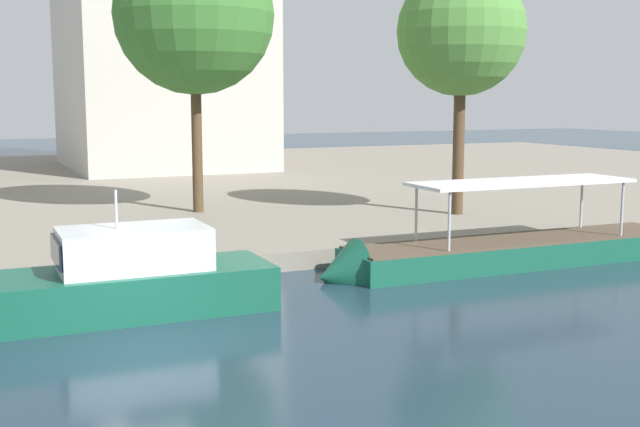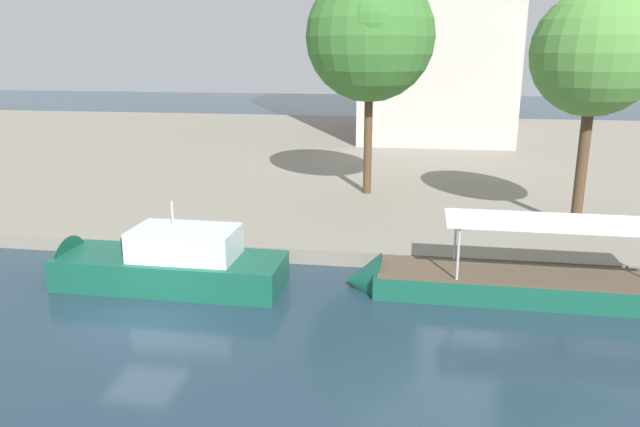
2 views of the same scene
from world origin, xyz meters
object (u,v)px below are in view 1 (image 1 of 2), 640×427
at_px(tour_boat_3, 498,257).
at_px(tree_2, 462,32).
at_px(mooring_bollard_0, 110,250).
at_px(tree_1, 192,10).
at_px(motor_yacht_2, 89,292).
at_px(mooring_bollard_1, 74,256).

distance_m(tour_boat_3, tree_2, 12.41).
xyz_separation_m(mooring_bollard_0, tree_1, (5.94, 10.72, 8.96)).
bearing_deg(motor_yacht_2, mooring_bollard_0, -108.13).
height_order(tour_boat_3, mooring_bollard_1, tour_boat_3).
height_order(motor_yacht_2, tour_boat_3, motor_yacht_2).
bearing_deg(tree_2, tree_1, 153.97).
xyz_separation_m(tour_boat_3, mooring_bollard_0, (-13.50, 2.72, 0.83)).
distance_m(mooring_bollard_0, tree_1, 15.18).
bearing_deg(tree_1, tree_2, -26.03).
height_order(motor_yacht_2, tree_2, tree_2).
distance_m(tour_boat_3, tree_1, 18.26).
distance_m(motor_yacht_2, tree_2, 22.12).
bearing_deg(tree_2, motor_yacht_2, -153.80).
relative_size(tour_boat_3, mooring_bollard_0, 16.89).
distance_m(mooring_bollard_0, mooring_bollard_1, 1.15).
xyz_separation_m(mooring_bollard_1, tree_1, (7.09, 10.76, 9.04)).
height_order(mooring_bollard_0, tree_1, tree_1).
xyz_separation_m(motor_yacht_2, tour_boat_3, (14.77, 1.04, -0.39)).
bearing_deg(tree_1, mooring_bollard_1, -123.38).
bearing_deg(tree_1, tour_boat_3, -60.66).
xyz_separation_m(mooring_bollard_1, tree_2, (18.23, 5.31, 8.05)).
bearing_deg(tour_boat_3, motor_yacht_2, 4.78).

